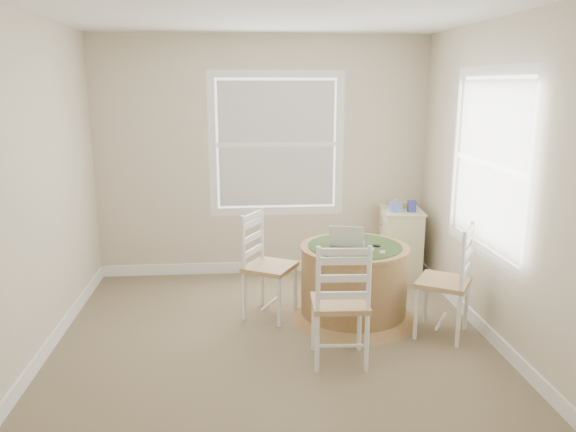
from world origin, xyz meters
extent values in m
cube|color=#77684C|center=(0.00, 0.00, -0.01)|extent=(3.60, 3.60, 0.02)
cube|color=white|center=(0.00, 0.00, 2.61)|extent=(3.60, 3.60, 0.02)
cube|color=beige|center=(0.00, 1.81, 1.30)|extent=(3.60, 0.02, 2.60)
cube|color=beige|center=(0.00, -1.81, 1.30)|extent=(3.60, 0.02, 2.60)
cube|color=beige|center=(-1.81, 0.00, 1.30)|extent=(0.02, 3.60, 2.60)
cube|color=beige|center=(1.81, 0.00, 1.30)|extent=(0.02, 3.60, 2.60)
cube|color=white|center=(0.00, 1.79, 0.06)|extent=(3.60, 0.02, 0.12)
cube|color=white|center=(-1.79, 0.00, 0.06)|extent=(0.02, 3.60, 0.12)
cube|color=white|center=(1.79, 0.00, 0.06)|extent=(0.02, 3.60, 0.12)
cylinder|color=olive|center=(0.75, 0.43, 0.37)|extent=(0.95, 0.95, 0.61)
cone|color=olive|center=(0.75, 0.43, 0.03)|extent=(1.15, 1.15, 0.07)
cylinder|color=olive|center=(0.75, 0.43, 0.67)|extent=(0.97, 0.97, 0.03)
cylinder|color=#31441D|center=(0.75, 0.43, 0.68)|extent=(0.83, 0.83, 0.01)
cone|color=#31441D|center=(0.75, 0.43, 0.63)|extent=(0.93, 0.93, 0.10)
cube|color=white|center=(0.69, 0.49, 0.69)|extent=(0.34, 0.28, 0.02)
cube|color=silver|center=(0.69, 0.49, 0.70)|extent=(0.27, 0.17, 0.00)
cube|color=black|center=(0.66, 0.36, 0.79)|extent=(0.30, 0.13, 0.19)
ellipsoid|color=white|center=(0.86, 0.29, 0.69)|extent=(0.08, 0.10, 0.03)
cube|color=#B7BABF|center=(0.94, 0.20, 0.69)|extent=(0.07, 0.10, 0.02)
cube|color=black|center=(0.93, 0.38, 0.69)|extent=(0.07, 0.07, 0.02)
cube|color=beige|center=(1.49, 1.52, 0.37)|extent=(0.44, 0.58, 0.74)
cube|color=beige|center=(1.49, 1.52, 0.75)|extent=(0.47, 0.61, 0.02)
cube|color=#C7B593|center=(1.29, 1.54, 0.15)|extent=(0.05, 0.46, 0.16)
cube|color=#C7B593|center=(1.29, 1.54, 0.38)|extent=(0.05, 0.46, 0.16)
cube|color=#C7B593|center=(1.29, 1.54, 0.59)|extent=(0.05, 0.46, 0.16)
cube|color=#637DE4|center=(1.40, 1.43, 0.81)|extent=(0.13, 0.13, 0.10)
cube|color=gold|center=(1.53, 1.59, 0.79)|extent=(0.16, 0.11, 0.06)
cube|color=#343E9E|center=(1.56, 1.40, 0.82)|extent=(0.09, 0.09, 0.12)
cylinder|color=beige|center=(1.45, 1.64, 0.81)|extent=(0.07, 0.07, 0.09)
camera|label=1|loc=(-0.26, -4.28, 2.09)|focal=35.00mm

